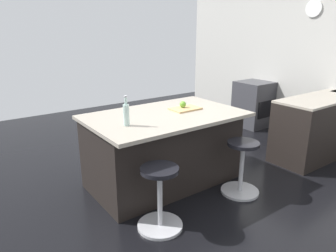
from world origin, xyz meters
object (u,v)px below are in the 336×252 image
Objects in this scene: stool_by_window at (241,169)px; water_bottle at (126,114)px; cutting_board at (185,109)px; oven_range at (253,104)px; apple_green at (183,104)px; stool_middle at (160,200)px; kitchen_island at (163,148)px.

stool_by_window is 1.47m from water_bottle.
water_bottle is (0.90, 0.16, 0.11)m from cutting_board.
oven_range is 1.38× the size of stool_by_window.
apple_green is (2.46, 0.89, 0.52)m from oven_range.
stool_by_window and stool_middle have the same top height.
water_bottle reaches higher than stool_middle.
cutting_board is at bearing 176.74° from kitchen_island.
oven_range is 2.67m from apple_green.
apple_green is at bearing -71.14° from stool_by_window.
stool_middle is (0.57, 0.75, -0.15)m from kitchen_island.
kitchen_island is 0.83m from water_bottle.
apple_green is 0.91m from water_bottle.
oven_range is 2.66m from cutting_board.
apple_green is (0.26, -0.77, 0.65)m from stool_by_window.
oven_range is 10.84× the size of apple_green.
kitchen_island is (2.77, 0.90, 0.02)m from oven_range.
water_bottle is (0.01, -0.57, 0.72)m from stool_middle.
oven_range is 3.73m from stool_middle.
kitchen_island is 5.02× the size of cutting_board.
water_bottle is (3.35, 1.08, 0.58)m from oven_range.
oven_range is at bearing -160.16° from apple_green.
water_bottle reaches higher than cutting_board.
kitchen_island is at bearing 2.72° from apple_green.
oven_range reaches higher than stool_by_window.
apple_green is (-0.88, -0.77, 0.65)m from stool_middle.
water_bottle is at bearing 17.85° from oven_range.
cutting_board is (-0.89, -0.73, 0.60)m from stool_middle.
water_bottle is at bearing -88.79° from stool_middle.
apple_green is at bearing -167.89° from water_bottle.
stool_middle is at bearing 41.15° from apple_green.
kitchen_island is 0.95m from stool_by_window.
stool_by_window is (2.20, 1.65, -0.14)m from oven_range.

